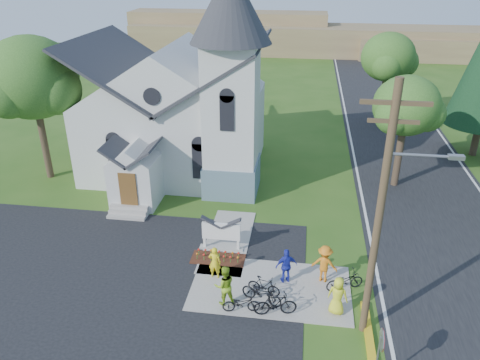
% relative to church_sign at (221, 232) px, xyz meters
% --- Properties ---
extents(ground, '(120.00, 120.00, 0.00)m').
position_rel_church_sign_xyz_m(ground, '(1.20, -3.20, -1.03)').
color(ground, '#2E5418').
rests_on(ground, ground).
extents(parking_lot, '(20.00, 16.00, 0.02)m').
position_rel_church_sign_xyz_m(parking_lot, '(-5.80, -5.20, -1.02)').
color(parking_lot, black).
rests_on(parking_lot, ground).
extents(road, '(8.00, 90.00, 0.02)m').
position_rel_church_sign_xyz_m(road, '(11.20, 11.80, -1.02)').
color(road, black).
rests_on(road, ground).
extents(sidewalk, '(7.00, 4.00, 0.05)m').
position_rel_church_sign_xyz_m(sidewalk, '(2.70, -2.70, -1.00)').
color(sidewalk, gray).
rests_on(sidewalk, ground).
extents(church, '(12.35, 12.00, 13.00)m').
position_rel_church_sign_xyz_m(church, '(-4.28, 9.28, 4.22)').
color(church, silver).
rests_on(church, ground).
extents(church_sign, '(2.20, 0.40, 1.70)m').
position_rel_church_sign_xyz_m(church_sign, '(0.00, 0.00, 0.00)').
color(church_sign, gray).
rests_on(church_sign, ground).
extents(flower_bed, '(2.60, 1.10, 0.07)m').
position_rel_church_sign_xyz_m(flower_bed, '(0.00, -0.90, -0.99)').
color(flower_bed, '#391A0F').
rests_on(flower_bed, ground).
extents(utility_pole, '(3.45, 0.28, 10.00)m').
position_rel_church_sign_xyz_m(utility_pole, '(6.56, -4.70, 4.38)').
color(utility_pole, '#443522').
rests_on(utility_pole, ground).
extents(stop_sign, '(0.11, 0.76, 2.48)m').
position_rel_church_sign_xyz_m(stop_sign, '(6.63, -7.40, 0.75)').
color(stop_sign, gray).
rests_on(stop_sign, ground).
extents(tree_lot_corner, '(5.60, 5.60, 9.15)m').
position_rel_church_sign_xyz_m(tree_lot_corner, '(-12.80, 6.80, 5.58)').
color(tree_lot_corner, '#3C2C20').
rests_on(tree_lot_corner, ground).
extents(tree_road_near, '(4.00, 4.00, 7.05)m').
position_rel_church_sign_xyz_m(tree_road_near, '(9.70, 8.80, 4.18)').
color(tree_road_near, '#3C2C20').
rests_on(tree_road_near, ground).
extents(tree_road_mid, '(4.40, 4.40, 7.80)m').
position_rel_church_sign_xyz_m(tree_road_mid, '(10.20, 20.80, 4.75)').
color(tree_road_mid, '#3C2C20').
rests_on(tree_road_mid, ground).
extents(distant_hills, '(61.00, 10.00, 5.60)m').
position_rel_church_sign_xyz_m(distant_hills, '(4.56, 53.13, 1.15)').
color(distant_hills, brown).
rests_on(distant_hills, ground).
extents(cyclist_0, '(0.60, 0.41, 1.58)m').
position_rel_church_sign_xyz_m(cyclist_0, '(0.12, -2.29, -0.19)').
color(cyclist_0, yellow).
rests_on(cyclist_0, sidewalk).
extents(bike_0, '(1.62, 0.79, 0.82)m').
position_rel_church_sign_xyz_m(bike_0, '(1.63, -4.40, -0.57)').
color(bike_0, black).
rests_on(bike_0, sidewalk).
extents(cyclist_1, '(1.06, 0.95, 1.81)m').
position_rel_church_sign_xyz_m(cyclist_1, '(0.87, -3.98, -0.07)').
color(cyclist_1, '#8CB922').
rests_on(cyclist_1, sidewalk).
extents(bike_1, '(1.52, 0.76, 0.88)m').
position_rel_church_sign_xyz_m(bike_1, '(2.44, -3.18, -0.54)').
color(bike_1, black).
rests_on(bike_1, sidewalk).
extents(cyclist_2, '(1.07, 0.73, 1.69)m').
position_rel_church_sign_xyz_m(cyclist_2, '(3.33, -2.16, -0.13)').
color(cyclist_2, '#232EB3').
rests_on(cyclist_2, sidewalk).
extents(bike_2, '(1.94, 1.22, 0.96)m').
position_rel_church_sign_xyz_m(bike_2, '(2.40, -3.72, -0.50)').
color(bike_2, black).
rests_on(bike_2, sidewalk).
extents(cyclist_3, '(1.28, 0.91, 1.79)m').
position_rel_church_sign_xyz_m(cyclist_3, '(5.01, -1.84, -0.08)').
color(cyclist_3, orange).
rests_on(cyclist_3, sidewalk).
extents(bike_3, '(1.84, 0.84, 1.07)m').
position_rel_church_sign_xyz_m(bike_3, '(3.02, -4.40, -0.44)').
color(bike_3, black).
rests_on(bike_3, sidewalk).
extents(cyclist_4, '(0.95, 0.76, 1.70)m').
position_rel_church_sign_xyz_m(cyclist_4, '(5.50, -3.91, -0.13)').
color(cyclist_4, yellow).
rests_on(cyclist_4, sidewalk).
extents(bike_4, '(1.82, 1.21, 0.90)m').
position_rel_church_sign_xyz_m(bike_4, '(5.90, -2.35, -0.53)').
color(bike_4, black).
rests_on(bike_4, sidewalk).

